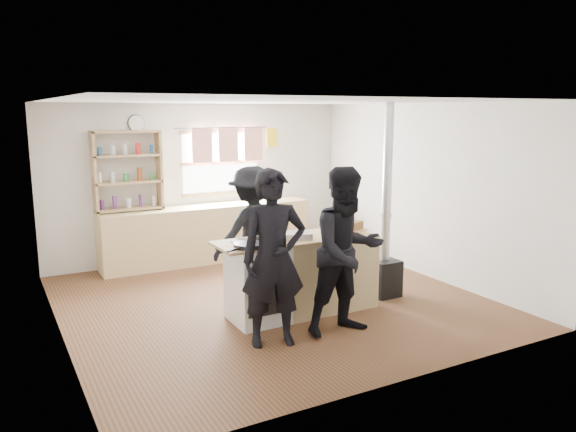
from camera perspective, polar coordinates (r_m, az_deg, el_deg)
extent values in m
cube|color=brown|center=(7.26, -1.72, -8.61)|extent=(5.00, 5.00, 0.01)
cube|color=#D6BA81|center=(9.10, -8.09, -1.75)|extent=(3.40, 0.55, 0.90)
cube|color=tan|center=(8.78, -15.80, 0.73)|extent=(1.00, 0.28, 0.03)
cube|color=tan|center=(8.73, -15.93, 3.31)|extent=(1.00, 0.28, 0.03)
cube|color=tan|center=(8.69, -16.07, 5.93)|extent=(1.00, 0.28, 0.03)
cube|color=tan|center=(8.67, -16.19, 8.24)|extent=(1.00, 0.28, 0.03)
cube|color=tan|center=(8.61, -19.10, 4.15)|extent=(0.04, 0.28, 1.20)
cube|color=tan|center=(8.82, -12.94, 4.61)|extent=(0.04, 0.28, 1.20)
cylinder|color=silver|center=(9.40, -2.14, 2.58)|extent=(0.10, 0.10, 0.33)
cube|color=white|center=(6.46, -3.09, -6.84)|extent=(0.60, 0.60, 0.90)
cube|color=tan|center=(6.88, 3.72, -5.75)|extent=(1.20, 0.60, 0.90)
cube|color=tan|center=(6.53, 0.43, -2.39)|extent=(1.84, 0.64, 0.03)
cylinder|color=black|center=(6.10, -3.97, -2.98)|extent=(0.45, 0.45, 0.05)
cylinder|color=#34541D|center=(6.10, -3.97, -2.84)|extent=(0.30, 0.30, 0.02)
cube|color=silver|center=(6.50, 0.81, -1.99)|extent=(0.42, 0.37, 0.07)
cube|color=brown|center=(6.50, 0.82, -1.80)|extent=(0.36, 0.31, 0.02)
cylinder|color=silver|center=(6.56, -1.97, -1.52)|extent=(0.22, 0.22, 0.15)
cylinder|color=silver|center=(6.55, -1.97, -0.82)|extent=(0.23, 0.23, 0.01)
sphere|color=black|center=(6.54, -1.98, -0.70)|extent=(0.03, 0.03, 0.03)
cylinder|color=silver|center=(6.84, 4.42, -0.99)|extent=(0.26, 0.26, 0.17)
cylinder|color=silver|center=(6.82, 4.43, -0.26)|extent=(0.27, 0.27, 0.01)
sphere|color=black|center=(6.82, 4.43, -0.15)|extent=(0.03, 0.03, 0.03)
cube|color=tan|center=(6.95, 6.79, -1.46)|extent=(0.33, 0.29, 0.02)
cube|color=olive|center=(6.94, 6.80, -0.97)|extent=(0.24, 0.18, 0.10)
cube|color=black|center=(7.48, 9.73, -6.20)|extent=(0.35, 0.35, 0.48)
cylinder|color=#ADADB2|center=(7.22, 10.04, 3.33)|extent=(0.12, 0.12, 2.02)
imported|color=black|center=(5.71, -1.47, -4.32)|extent=(0.75, 0.59, 1.83)
imported|color=black|center=(6.04, 6.05, -3.61)|extent=(0.89, 0.69, 1.82)
imported|color=black|center=(7.27, -3.63, -1.61)|extent=(1.17, 0.77, 1.70)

